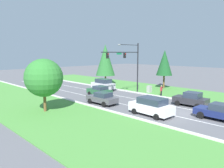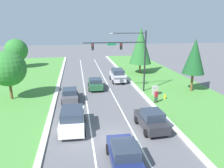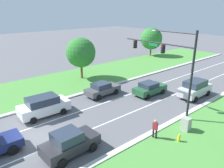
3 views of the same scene
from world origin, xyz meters
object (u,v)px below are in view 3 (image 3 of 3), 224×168
at_px(traffic_signal_mast, 171,59).
at_px(white_suv, 44,106).
at_px(utility_cabinet, 186,124).
at_px(fire_hydrant, 179,138).
at_px(oak_far_left_tree, 151,39).
at_px(pedestrian, 155,128).
at_px(silver_suv, 195,88).
at_px(forest_sedan, 150,88).
at_px(oak_near_left_tree, 81,53).
at_px(charcoal_sedan, 70,143).
at_px(graphite_sedan, 102,89).

bearing_deg(traffic_signal_mast, white_suv, -126.92).
height_order(utility_cabinet, fire_hydrant, utility_cabinet).
bearing_deg(fire_hydrant, oak_far_left_tree, 134.09).
height_order(white_suv, pedestrian, white_suv).
distance_m(silver_suv, pedestrian, 10.83).
bearing_deg(forest_sedan, pedestrian, -45.67).
bearing_deg(oak_near_left_tree, forest_sedan, 14.65).
height_order(charcoal_sedan, oak_near_left_tree, oak_near_left_tree).
distance_m(graphite_sedan, oak_far_left_tree, 24.83).
bearing_deg(utility_cabinet, oak_far_left_tree, 135.72).
distance_m(pedestrian, oak_far_left_tree, 32.47).
relative_size(graphite_sedan, oak_far_left_tree, 0.72).
distance_m(utility_cabinet, oak_far_left_tree, 31.01).
distance_m(traffic_signal_mast, utility_cabinet, 6.14).
bearing_deg(graphite_sedan, utility_cabinet, 0.91).
bearing_deg(forest_sedan, traffic_signal_mast, -27.72).
height_order(graphite_sedan, white_suv, white_suv).
bearing_deg(oak_far_left_tree, charcoal_sedan, -58.98).
bearing_deg(oak_near_left_tree, utility_cabinet, -4.02).
relative_size(charcoal_sedan, pedestrian, 2.49).
distance_m(forest_sedan, utility_cabinet, 8.50).
bearing_deg(charcoal_sedan, forest_sedan, 103.45).
bearing_deg(oak_far_left_tree, traffic_signal_mast, -46.51).
bearing_deg(forest_sedan, oak_near_left_tree, -163.91).
bearing_deg(graphite_sedan, fire_hydrant, -8.50).
bearing_deg(forest_sedan, silver_suv, 43.38).
relative_size(white_suv, pedestrian, 2.86).
relative_size(graphite_sedan, silver_suv, 0.96).
xyz_separation_m(oak_near_left_tree, oak_far_left_tree, (-3.98, 20.27, -0.17)).
bearing_deg(white_suv, traffic_signal_mast, 55.13).
height_order(oak_near_left_tree, oak_far_left_tree, oak_far_left_tree).
bearing_deg(forest_sedan, utility_cabinet, -27.10).
relative_size(silver_suv, pedestrian, 2.69).
bearing_deg(traffic_signal_mast, charcoal_sedan, -92.01).
xyz_separation_m(silver_suv, oak_far_left_tree, (-18.53, 13.98, 2.68)).
xyz_separation_m(white_suv, oak_near_left_tree, (-7.52, 9.22, 2.90)).
bearing_deg(pedestrian, fire_hydrant, -158.33).
relative_size(charcoal_sedan, forest_sedan, 0.98).
bearing_deg(oak_near_left_tree, oak_far_left_tree, 101.11).
bearing_deg(utility_cabinet, white_suv, -143.10).
height_order(utility_cabinet, oak_far_left_tree, oak_far_left_tree).
bearing_deg(pedestrian, silver_suv, -88.87).
distance_m(white_suv, forest_sedan, 12.41).
xyz_separation_m(pedestrian, fire_hydrant, (1.55, 1.06, -0.59)).
relative_size(traffic_signal_mast, forest_sedan, 1.92).
xyz_separation_m(white_suv, pedestrian, (9.63, 5.00, -0.05)).
bearing_deg(oak_near_left_tree, charcoal_sedan, -35.64).
bearing_deg(silver_suv, pedestrian, -76.17).
bearing_deg(white_suv, silver_suv, 67.69).
relative_size(white_suv, utility_cabinet, 3.95).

